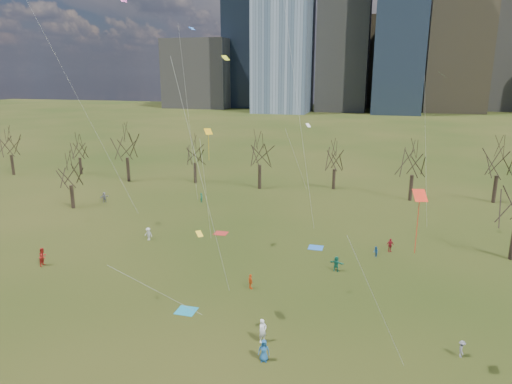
% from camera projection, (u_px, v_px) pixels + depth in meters
% --- Properties ---
extents(ground, '(500.00, 500.00, 0.00)m').
position_uv_depth(ground, '(218.00, 310.00, 37.48)').
color(ground, black).
rests_on(ground, ground).
extents(downtown_skyline, '(212.50, 78.00, 118.00)m').
position_uv_depth(downtown_skyline, '(357.00, 30.00, 224.70)').
color(downtown_skyline, slate).
rests_on(downtown_skyline, ground).
extents(bare_tree_row, '(113.04, 29.80, 9.50)m').
position_uv_depth(bare_tree_row, '(298.00, 158.00, 70.67)').
color(bare_tree_row, black).
rests_on(bare_tree_row, ground).
extents(blanket_teal, '(1.60, 1.50, 0.03)m').
position_uv_depth(blanket_teal, '(186.00, 311.00, 37.33)').
color(blanket_teal, teal).
rests_on(blanket_teal, ground).
extents(blanket_navy, '(1.60, 1.50, 0.03)m').
position_uv_depth(blanket_navy, '(316.00, 248.00, 50.78)').
color(blanket_navy, blue).
rests_on(blanket_navy, ground).
extents(blanket_crimson, '(1.60, 1.50, 0.03)m').
position_uv_depth(blanket_crimson, '(221.00, 233.00, 55.30)').
color(blanket_crimson, '#B32A23').
rests_on(blanket_crimson, ground).
extents(person_0, '(0.86, 0.65, 1.59)m').
position_uv_depth(person_0, '(264.00, 351.00, 30.67)').
color(person_0, '#225A94').
rests_on(person_0, ground).
extents(person_1, '(0.74, 0.78, 1.80)m').
position_uv_depth(person_1, '(263.00, 331.00, 32.84)').
color(person_1, white).
rests_on(person_1, ground).
extents(person_2, '(0.77, 0.95, 1.88)m').
position_uv_depth(person_2, '(43.00, 257.00, 45.91)').
color(person_2, '#AC1E18').
rests_on(person_2, ground).
extents(person_3, '(0.47, 0.80, 1.23)m').
position_uv_depth(person_3, '(462.00, 349.00, 31.16)').
color(person_3, slate).
rests_on(person_3, ground).
extents(person_4, '(0.78, 0.86, 1.41)m').
position_uv_depth(person_4, '(251.00, 282.00, 41.00)').
color(person_4, orange).
rests_on(person_4, ground).
extents(person_5, '(1.50, 0.78, 1.54)m').
position_uv_depth(person_5, '(336.00, 264.00, 44.62)').
color(person_5, '#19715A').
rests_on(person_5, ground).
extents(person_8, '(0.61, 0.69, 1.16)m').
position_uv_depth(person_8, '(376.00, 252.00, 48.09)').
color(person_8, '#225893').
rests_on(person_8, ground).
extents(person_9, '(1.05, 0.70, 1.51)m').
position_uv_depth(person_9, '(148.00, 234.00, 52.92)').
color(person_9, silver).
rests_on(person_9, ground).
extents(person_10, '(0.95, 0.73, 1.50)m').
position_uv_depth(person_10, '(390.00, 245.00, 49.50)').
color(person_10, maroon).
rests_on(person_10, ground).
extents(person_11, '(1.15, 1.44, 1.53)m').
position_uv_depth(person_11, '(104.00, 197.00, 68.44)').
color(person_11, slate).
rests_on(person_11, ground).
extents(person_13, '(0.40, 0.56, 1.42)m').
position_uv_depth(person_13, '(202.00, 198.00, 68.33)').
color(person_13, '#16654A').
rests_on(person_13, ground).
extents(kites_airborne, '(73.40, 50.39, 28.43)m').
position_uv_depth(kites_airborne, '(280.00, 136.00, 44.75)').
color(kites_airborne, gold).
rests_on(kites_airborne, ground).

